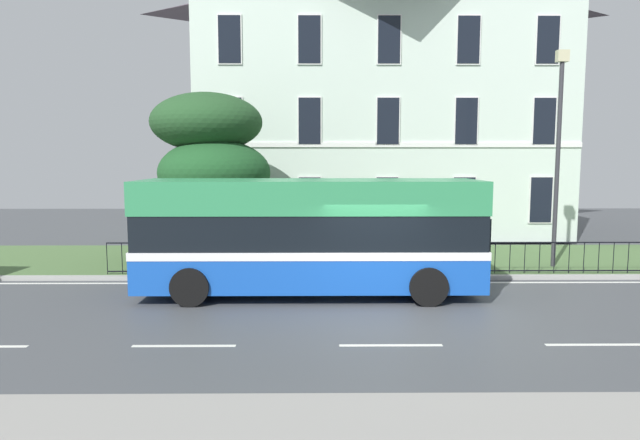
{
  "coord_description": "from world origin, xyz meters",
  "views": [
    {
      "loc": [
        -1.46,
        -12.19,
        3.59
      ],
      "look_at": [
        -1.31,
        5.01,
        1.69
      ],
      "focal_mm": 31.17,
      "sensor_mm": 36.0,
      "label": 1
    }
  ],
  "objects_px": {
    "single_decker_bus": "(310,234)",
    "street_lamp_post": "(558,145)",
    "georgian_townhouse": "(375,97)",
    "evergreen_tree": "(210,180)"
  },
  "relations": [
    {
      "from": "evergreen_tree",
      "to": "georgian_townhouse",
      "type": "bearing_deg",
      "value": 52.34
    },
    {
      "from": "georgian_townhouse",
      "to": "evergreen_tree",
      "type": "bearing_deg",
      "value": -127.66
    },
    {
      "from": "georgian_townhouse",
      "to": "single_decker_bus",
      "type": "bearing_deg",
      "value": -102.89
    },
    {
      "from": "georgian_townhouse",
      "to": "single_decker_bus",
      "type": "relative_size",
      "value": 1.84
    },
    {
      "from": "single_decker_bus",
      "to": "street_lamp_post",
      "type": "bearing_deg",
      "value": 22.06
    },
    {
      "from": "evergreen_tree",
      "to": "street_lamp_post",
      "type": "distance_m",
      "value": 11.63
    },
    {
      "from": "evergreen_tree",
      "to": "street_lamp_post",
      "type": "bearing_deg",
      "value": -8.94
    },
    {
      "from": "evergreen_tree",
      "to": "single_decker_bus",
      "type": "bearing_deg",
      "value": -54.4
    },
    {
      "from": "single_decker_bus",
      "to": "street_lamp_post",
      "type": "height_order",
      "value": "street_lamp_post"
    },
    {
      "from": "evergreen_tree",
      "to": "street_lamp_post",
      "type": "height_order",
      "value": "street_lamp_post"
    }
  ]
}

